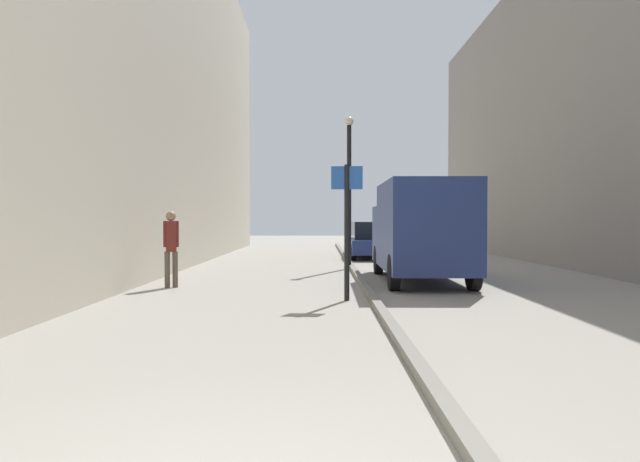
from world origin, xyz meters
name	(u,v)px	position (x,y,z in m)	size (l,w,h in m)	color
ground_plane	(297,280)	(0.00, 12.00, 0.00)	(80.00, 80.00, 0.00)	gray
building_facade_left	(89,30)	(-5.23, 12.00, 6.33)	(3.26, 40.00, 12.65)	#BCB29E
kerb_strip	(359,278)	(1.58, 12.00, 0.06)	(0.16, 40.00, 0.12)	slate
pedestrian_main_foreground	(170,243)	(-2.81, 10.46, 1.01)	(0.34, 0.25, 1.74)	brown
delivery_van	(419,229)	(3.08, 11.76, 1.31)	(2.01, 5.47, 2.44)	navy
parked_car	(371,240)	(2.65, 20.58, 0.71)	(1.84, 4.20, 1.45)	navy
street_sign_post	(346,220)	(1.09, 8.33, 1.55)	(0.60, 0.10, 2.60)	black
lamp_post	(349,182)	(1.49, 15.51, 2.72)	(0.28, 0.28, 4.76)	black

